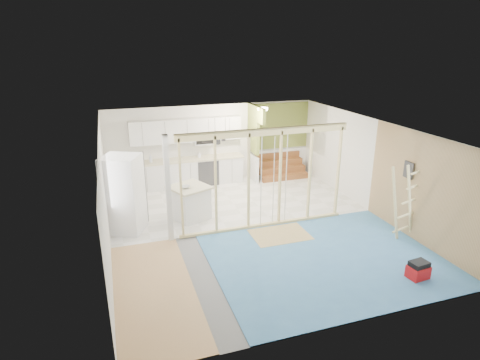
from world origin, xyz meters
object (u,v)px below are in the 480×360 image
object	(u,v)px
fridge	(124,195)
island	(190,203)
ladder	(404,202)
toolbox	(418,270)

from	to	relation	value
fridge	island	bearing A→B (deg)	32.56
ladder	toolbox	bearing A→B (deg)	-118.57
fridge	ladder	bearing A→B (deg)	2.35
toolbox	island	bearing A→B (deg)	125.27
toolbox	ladder	distance (m)	1.90
fridge	island	size ratio (longest dim) A/B	1.59
ladder	fridge	bearing A→B (deg)	156.79
island	ladder	size ratio (longest dim) A/B	0.66
toolbox	ladder	world-z (taller)	ladder
island	ladder	world-z (taller)	ladder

